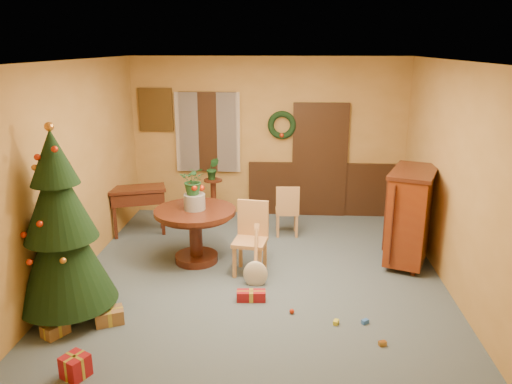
# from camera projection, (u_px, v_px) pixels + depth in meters

# --- Properties ---
(room_envelope) EXTENTS (5.50, 5.50, 5.50)m
(room_envelope) POSITION_uv_depth(u_px,v_px,m) (279.00, 156.00, 9.16)
(room_envelope) COLOR #384851
(room_envelope) RESTS_ON ground
(dining_table) EXTENTS (1.18, 1.18, 0.81)m
(dining_table) POSITION_uv_depth(u_px,v_px,m) (195.00, 225.00, 7.25)
(dining_table) COLOR black
(dining_table) RESTS_ON floor
(urn) EXTENTS (0.31, 0.31, 0.23)m
(urn) POSITION_uv_depth(u_px,v_px,m) (195.00, 202.00, 7.15)
(urn) COLOR slate
(urn) RESTS_ON dining_table
(centerpiece_plant) EXTENTS (0.37, 0.32, 0.41)m
(centerpiece_plant) POSITION_uv_depth(u_px,v_px,m) (194.00, 180.00, 7.06)
(centerpiece_plant) COLOR #1E4C23
(centerpiece_plant) RESTS_ON urn
(chair_near) EXTENTS (0.50, 0.50, 1.02)m
(chair_near) POSITION_uv_depth(u_px,v_px,m) (251.00, 235.00, 6.94)
(chair_near) COLOR #A88043
(chair_near) RESTS_ON floor
(chair_far) EXTENTS (0.40, 0.40, 0.88)m
(chair_far) POSITION_uv_depth(u_px,v_px,m) (287.00, 209.00, 8.27)
(chair_far) COLOR #A88043
(chair_far) RESTS_ON floor
(guitar) EXTENTS (0.48, 0.58, 0.76)m
(guitar) POSITION_uv_depth(u_px,v_px,m) (255.00, 258.00, 6.57)
(guitar) COLOR beige
(guitar) RESTS_ON floor
(plant_stand) EXTENTS (0.32, 0.32, 0.82)m
(plant_stand) POSITION_uv_depth(u_px,v_px,m) (214.00, 196.00, 8.80)
(plant_stand) COLOR black
(plant_stand) RESTS_ON floor
(stand_plant) EXTENTS (0.24, 0.21, 0.39)m
(stand_plant) POSITION_uv_depth(u_px,v_px,m) (213.00, 169.00, 8.66)
(stand_plant) COLOR #19471E
(stand_plant) RESTS_ON plant_stand
(christmas_tree) EXTENTS (1.12, 1.12, 2.31)m
(christmas_tree) POSITION_uv_depth(u_px,v_px,m) (61.00, 230.00, 5.60)
(christmas_tree) COLOR #382111
(christmas_tree) RESTS_ON floor
(writing_desk) EXTENTS (1.01, 0.72, 0.81)m
(writing_desk) POSITION_uv_depth(u_px,v_px,m) (138.00, 199.00, 8.33)
(writing_desk) COLOR black
(writing_desk) RESTS_ON floor
(sideboard) EXTENTS (0.94, 1.23, 1.40)m
(sideboard) POSITION_uv_depth(u_px,v_px,m) (410.00, 214.00, 7.17)
(sideboard) COLOR #59140A
(sideboard) RESTS_ON floor
(gift_a) EXTENTS (0.38, 0.34, 0.17)m
(gift_a) POSITION_uv_depth(u_px,v_px,m) (109.00, 316.00, 5.75)
(gift_a) COLOR brown
(gift_a) RESTS_ON floor
(gift_b) EXTENTS (0.30, 0.30, 0.23)m
(gift_b) POSITION_uv_depth(u_px,v_px,m) (75.00, 366.00, 4.81)
(gift_b) COLOR maroon
(gift_b) RESTS_ON floor
(gift_c) EXTENTS (0.30, 0.32, 0.15)m
(gift_c) POSITION_uv_depth(u_px,v_px,m) (55.00, 329.00, 5.50)
(gift_c) COLOR brown
(gift_c) RESTS_ON floor
(gift_d) EXTENTS (0.37, 0.17, 0.13)m
(gift_d) POSITION_uv_depth(u_px,v_px,m) (251.00, 296.00, 6.26)
(gift_d) COLOR maroon
(gift_d) RESTS_ON floor
(toy_a) EXTENTS (0.09, 0.09, 0.05)m
(toy_a) POSITION_uv_depth(u_px,v_px,m) (365.00, 322.00, 5.74)
(toy_a) COLOR #295AB2
(toy_a) RESTS_ON floor
(toy_b) EXTENTS (0.06, 0.06, 0.06)m
(toy_b) POSITION_uv_depth(u_px,v_px,m) (258.00, 276.00, 6.86)
(toy_b) COLOR #24872A
(toy_b) RESTS_ON floor
(toy_c) EXTENTS (0.08, 0.09, 0.05)m
(toy_c) POSITION_uv_depth(u_px,v_px,m) (336.00, 322.00, 5.73)
(toy_c) COLOR gold
(toy_c) RESTS_ON floor
(toy_d) EXTENTS (0.06, 0.06, 0.06)m
(toy_d) POSITION_uv_depth(u_px,v_px,m) (292.00, 311.00, 5.96)
(toy_d) COLOR #BB290C
(toy_d) RESTS_ON floor
(toy_e) EXTENTS (0.09, 0.08, 0.05)m
(toy_e) POSITION_uv_depth(u_px,v_px,m) (382.00, 343.00, 5.33)
(toy_e) COLOR orange
(toy_e) RESTS_ON floor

